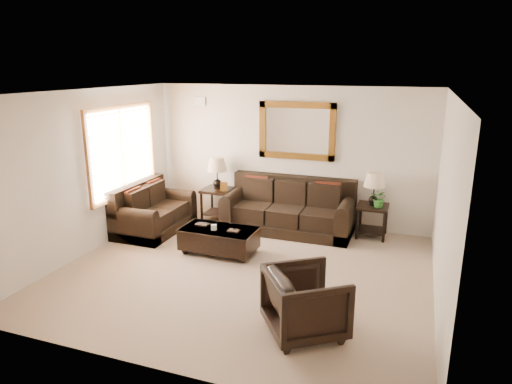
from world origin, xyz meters
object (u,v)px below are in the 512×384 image
at_px(sofa, 289,212).
at_px(armchair, 306,299).
at_px(loveseat, 152,213).
at_px(end_table_right, 374,195).
at_px(end_table_left, 217,179).
at_px(coffee_table, 219,238).

xyz_separation_m(sofa, armchair, (1.14, -3.34, 0.07)).
height_order(sofa, armchair, sofa).
xyz_separation_m(loveseat, end_table_right, (3.99, 1.07, 0.46)).
height_order(end_table_left, armchair, end_table_left).
bearing_deg(coffee_table, sofa, 62.99).
height_order(end_table_right, coffee_table, end_table_right).
xyz_separation_m(sofa, loveseat, (-2.45, -0.91, -0.02)).
bearing_deg(armchair, loveseat, 20.74).
xyz_separation_m(sofa, end_table_left, (-1.55, 0.14, 0.48)).
relative_size(loveseat, end_table_right, 1.34).
xyz_separation_m(loveseat, end_table_left, (0.90, 1.05, 0.50)).
relative_size(end_table_right, armchair, 1.40).
xyz_separation_m(end_table_right, armchair, (-0.40, -3.50, -0.36)).
distance_m(sofa, end_table_left, 1.63).
bearing_deg(loveseat, coffee_table, -109.19).
distance_m(end_table_left, coffee_table, 1.88).
relative_size(coffee_table, armchair, 1.47).
bearing_deg(armchair, end_table_left, 2.57).
distance_m(sofa, armchair, 3.53).
xyz_separation_m(sofa, coffee_table, (-0.80, -1.48, -0.09)).
distance_m(end_table_left, end_table_right, 3.09).
bearing_deg(loveseat, end_table_right, -75.05).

